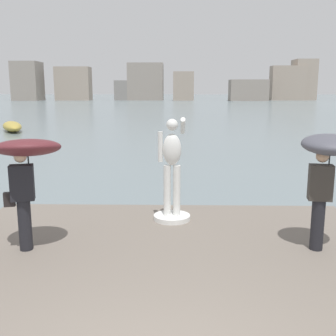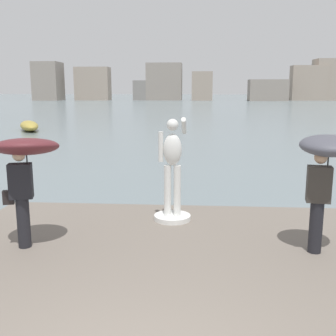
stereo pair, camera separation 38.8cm
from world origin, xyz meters
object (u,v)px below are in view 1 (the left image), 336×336
(statue_white_figure, at_px, (172,178))
(onlooker_right, at_px, (327,159))
(onlooker_left, at_px, (26,160))
(boat_mid, at_px, (12,126))

(statue_white_figure, height_order, onlooker_right, statue_white_figure)
(onlooker_left, xyz_separation_m, onlooker_right, (5.00, 0.08, 0.01))
(statue_white_figure, height_order, onlooker_left, statue_white_figure)
(onlooker_left, bearing_deg, boat_mid, 112.72)
(statue_white_figure, bearing_deg, onlooker_left, -145.78)
(statue_white_figure, xyz_separation_m, onlooker_right, (2.59, -1.55, 0.67))
(onlooker_left, xyz_separation_m, boat_mid, (-9.80, 23.41, -1.59))
(onlooker_right, bearing_deg, boat_mid, 122.39)
(statue_white_figure, bearing_deg, onlooker_right, -30.92)
(statue_white_figure, relative_size, onlooker_left, 1.09)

